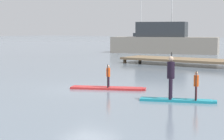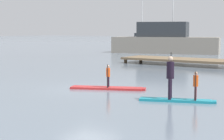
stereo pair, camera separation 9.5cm
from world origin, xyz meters
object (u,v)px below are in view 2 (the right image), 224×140
at_px(paddler_child_solo, 108,75).
at_px(paddleboard_far, 177,100).
at_px(paddleboard_near, 108,88).
at_px(paddler_adult, 170,74).
at_px(fishing_boat_white_large, 165,41).
at_px(trawler_grey_distant, 144,42).
at_px(paddler_child_front, 196,84).

distance_m(paddler_child_solo, paddleboard_far, 4.39).
bearing_deg(paddleboard_near, paddler_adult, -17.06).
height_order(paddleboard_near, paddler_child_solo, paddler_child_solo).
bearing_deg(fishing_boat_white_large, paddleboard_near, -67.62).
relative_size(paddler_adult, trawler_grey_distant, 0.26).
bearing_deg(paddler_child_solo, paddler_adult, -17.04).
xyz_separation_m(paddleboard_near, paddler_child_front, (4.89, -0.86, 0.68)).
bearing_deg(trawler_grey_distant, fishing_boat_white_large, -49.16).
height_order(paddler_child_solo, paddleboard_far, paddler_child_solo).
bearing_deg(paddleboard_far, trawler_grey_distant, 122.15).
relative_size(paddler_child_solo, paddleboard_far, 0.37).
xyz_separation_m(fishing_boat_white_large, trawler_grey_distant, (-9.07, 10.50, -0.60)).
relative_size(paddler_adult, fishing_boat_white_large, 0.14).
bearing_deg(fishing_boat_white_large, paddler_child_solo, -67.59).
bearing_deg(trawler_grey_distant, paddleboard_far, -57.85).
bearing_deg(trawler_grey_distant, paddleboard_near, -61.80).
relative_size(paddler_child_solo, trawler_grey_distant, 0.15).
distance_m(paddleboard_far, trawler_grey_distant, 46.39).
height_order(paddler_adult, paddler_child_front, paddler_adult).
distance_m(paddleboard_near, trawler_grey_distant, 43.31).
bearing_deg(paddleboard_far, paddler_adult, -159.57).
bearing_deg(paddleboard_near, paddler_child_solo, -21.86).
distance_m(paddler_adult, paddler_child_front, 1.06).
height_order(paddleboard_far, fishing_boat_white_large, fishing_boat_white_large).
bearing_deg(paddler_adult, fishing_boat_white_large, 117.98).
bearing_deg(paddler_adult, trawler_grey_distant, 121.80).
distance_m(paddler_child_front, trawler_grey_distant, 46.53).
height_order(paddleboard_near, fishing_boat_white_large, fishing_boat_white_large).
distance_m(paddleboard_near, paddler_adult, 4.26).
bearing_deg(paddler_adult, paddler_child_front, 20.62).
bearing_deg(paddler_child_front, fishing_boat_white_large, 119.71).
distance_m(paddler_child_solo, fishing_boat_white_large, 29.94).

